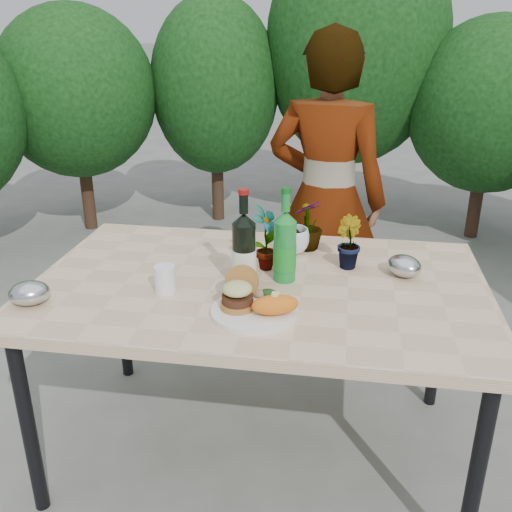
# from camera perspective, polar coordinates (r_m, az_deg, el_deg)

# --- Properties ---
(ground) EXTENTS (80.00, 80.00, 0.00)m
(ground) POSITION_cam_1_polar(r_m,az_deg,el_deg) (2.45, 0.32, -18.61)
(ground) COLOR #62635E
(ground) RESTS_ON ground
(patio_table) EXTENTS (1.60, 1.00, 0.75)m
(patio_table) POSITION_cam_1_polar(r_m,az_deg,el_deg) (2.06, 0.36, -3.97)
(patio_table) COLOR beige
(patio_table) RESTS_ON ground
(shrub_hedge) EXTENTS (6.90, 5.18, 2.38)m
(shrub_hedge) POSITION_cam_1_polar(r_m,az_deg,el_deg) (3.43, 11.37, 14.50)
(shrub_hedge) COLOR #382316
(shrub_hedge) RESTS_ON ground
(dinner_plate) EXTENTS (0.28, 0.28, 0.01)m
(dinner_plate) POSITION_cam_1_polar(r_m,az_deg,el_deg) (1.82, -0.14, -5.53)
(dinner_plate) COLOR white
(dinner_plate) RESTS_ON patio_table
(burger_stack) EXTENTS (0.11, 0.16, 0.11)m
(burger_stack) POSITION_cam_1_polar(r_m,az_deg,el_deg) (1.82, -1.76, -3.65)
(burger_stack) COLOR #B7722D
(burger_stack) RESTS_ON dinner_plate
(sweet_potato) EXTENTS (0.17, 0.12, 0.06)m
(sweet_potato) POSITION_cam_1_polar(r_m,az_deg,el_deg) (1.77, 1.93, -4.90)
(sweet_potato) COLOR orange
(sweet_potato) RESTS_ON dinner_plate
(grilled_veg) EXTENTS (0.08, 0.05, 0.03)m
(grilled_veg) POSITION_cam_1_polar(r_m,az_deg,el_deg) (1.89, 0.84, -3.72)
(grilled_veg) COLOR olive
(grilled_veg) RESTS_ON dinner_plate
(wine_bottle) EXTENTS (0.08, 0.08, 0.35)m
(wine_bottle) POSITION_cam_1_polar(r_m,az_deg,el_deg) (1.95, -1.20, 0.42)
(wine_bottle) COLOR black
(wine_bottle) RESTS_ON patio_table
(sparkling_water) EXTENTS (0.08, 0.08, 0.34)m
(sparkling_water) POSITION_cam_1_polar(r_m,az_deg,el_deg) (2.00, 2.91, 0.88)
(sparkling_water) COLOR #17832E
(sparkling_water) RESTS_ON patio_table
(plastic_cup) EXTENTS (0.07, 0.07, 0.09)m
(plastic_cup) POSITION_cam_1_polar(r_m,az_deg,el_deg) (1.96, -9.09, -2.30)
(plastic_cup) COLOR white
(plastic_cup) RESTS_ON patio_table
(seedling_left) EXTENTS (0.13, 0.15, 0.25)m
(seedling_left) POSITION_cam_1_polar(r_m,az_deg,el_deg) (2.09, 0.99, 1.79)
(seedling_left) COLOR #24571E
(seedling_left) RESTS_ON patio_table
(seedling_mid) EXTENTS (0.13, 0.14, 0.20)m
(seedling_mid) POSITION_cam_1_polar(r_m,az_deg,el_deg) (2.15, 9.15, 1.36)
(seedling_mid) COLOR #21591E
(seedling_mid) RESTS_ON patio_table
(seedling_right) EXTENTS (0.16, 0.16, 0.21)m
(seedling_right) POSITION_cam_1_polar(r_m,az_deg,el_deg) (2.30, 5.24, 3.14)
(seedling_right) COLOR #1E561D
(seedling_right) RESTS_ON patio_table
(blue_bowl) EXTENTS (0.14, 0.14, 0.10)m
(blue_bowl) POSITION_cam_1_polar(r_m,az_deg,el_deg) (2.26, 3.68, 1.53)
(blue_bowl) COLOR white
(blue_bowl) RESTS_ON patio_table
(foil_packet_left) EXTENTS (0.16, 0.15, 0.08)m
(foil_packet_left) POSITION_cam_1_polar(r_m,az_deg,el_deg) (2.00, -21.71, -3.45)
(foil_packet_left) COLOR #B5B7BC
(foil_packet_left) RESTS_ON patio_table
(foil_packet_right) EXTENTS (0.17, 0.17, 0.08)m
(foil_packet_right) POSITION_cam_1_polar(r_m,az_deg,el_deg) (2.13, 14.61, -0.96)
(foil_packet_right) COLOR #B3B5BA
(foil_packet_right) RESTS_ON patio_table
(person) EXTENTS (0.64, 0.48, 1.60)m
(person) POSITION_cam_1_polar(r_m,az_deg,el_deg) (2.80, 7.03, 5.55)
(person) COLOR #A46A52
(person) RESTS_ON ground
(terracotta_pot) EXTENTS (0.17, 0.17, 0.14)m
(terracotta_pot) POSITION_cam_1_polar(r_m,az_deg,el_deg) (4.47, -14.42, 1.66)
(terracotta_pot) COLOR #AE532C
(terracotta_pot) RESTS_ON ground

